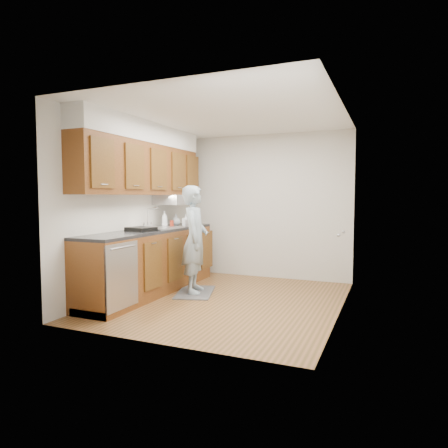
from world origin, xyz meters
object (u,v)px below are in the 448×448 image
at_px(steel_can, 187,223).
at_px(soda_can, 172,224).
at_px(dish_rack, 141,229).
at_px(person, 195,232).
at_px(soap_bottle_c, 176,220).
at_px(soap_bottle_a, 165,219).
at_px(soap_bottle_b, 186,220).

bearing_deg(steel_can, soda_can, -132.32).
relative_size(steel_can, dish_rack, 0.32).
relative_size(person, soda_can, 16.61).
bearing_deg(soda_can, soap_bottle_c, 110.21).
relative_size(person, dish_rack, 4.97).
bearing_deg(soap_bottle_a, steel_can, 22.83).
height_order(person, dish_rack, person).
relative_size(soap_bottle_b, soda_can, 1.86).
relative_size(person, soap_bottle_c, 9.31).
relative_size(soap_bottle_a, soap_bottle_c, 1.32).
height_order(soap_bottle_b, steel_can, soap_bottle_b).
bearing_deg(soap_bottle_b, steel_can, -33.87).
bearing_deg(soap_bottle_a, person, -25.42).
height_order(soap_bottle_c, dish_rack, soap_bottle_c).
bearing_deg(dish_rack, soda_can, 101.80).
xyz_separation_m(person, dish_rack, (-0.58, -0.53, 0.06)).
bearing_deg(soda_can, steel_can, 47.68).
xyz_separation_m(soap_bottle_b, dish_rack, (-0.15, -1.04, -0.07)).
bearing_deg(steel_can, soap_bottle_b, 146.13).
bearing_deg(dish_rack, soap_bottle_c, 108.94).
height_order(soap_bottle_a, dish_rack, soap_bottle_a).
bearing_deg(soda_can, soap_bottle_a, 162.50).
relative_size(soap_bottle_b, soap_bottle_c, 1.04).
distance_m(soap_bottle_c, dish_rack, 1.21).
bearing_deg(steel_can, person, -51.70).
distance_m(person, soap_bottle_b, 0.68).
height_order(person, soda_can, person).
xyz_separation_m(soap_bottle_a, steel_can, (0.34, 0.14, -0.07)).
distance_m(soap_bottle_b, soda_can, 0.26).
xyz_separation_m(soap_bottle_b, soda_can, (-0.13, -0.22, -0.05)).
relative_size(soap_bottle_a, soap_bottle_b, 1.27).
bearing_deg(soap_bottle_c, soap_bottle_a, -93.56).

